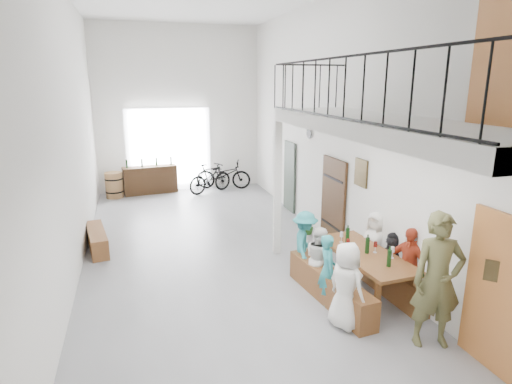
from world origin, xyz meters
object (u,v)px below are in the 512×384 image
object	(u,v)px
bench_inner	(329,287)
side_bench	(97,240)
host_standing	(437,280)
oak_barrel	(114,185)
serving_counter	(150,180)
tasting_table	(365,257)
bicycle_near	(223,175)

from	to	relation	value
bench_inner	side_bench	size ratio (longest dim) A/B	1.42
bench_inner	host_standing	distance (m)	1.90
side_bench	bench_inner	bearing A→B (deg)	-42.38
bench_inner	side_bench	world-z (taller)	bench_inner
oak_barrel	serving_counter	world-z (taller)	serving_counter
tasting_table	oak_barrel	xyz separation A→B (m)	(-4.39, 8.10, -0.29)
bicycle_near	serving_counter	bearing A→B (deg)	106.95
side_bench	host_standing	distance (m)	7.09
bench_inner	oak_barrel	xyz separation A→B (m)	(-3.71, 8.15, 0.16)
tasting_table	host_standing	bearing A→B (deg)	-86.79
tasting_table	bench_inner	bearing A→B (deg)	-178.84
host_standing	serving_counter	bearing A→B (deg)	125.40
bicycle_near	bench_inner	bearing A→B (deg)	-161.52
oak_barrel	bicycle_near	world-z (taller)	bicycle_near
side_bench	bicycle_near	distance (m)	6.15
host_standing	bicycle_near	distance (m)	9.93
side_bench	host_standing	bearing A→B (deg)	-46.78
tasting_table	bicycle_near	bearing A→B (deg)	91.54
side_bench	serving_counter	distance (m)	5.00
bench_inner	bicycle_near	xyz separation A→B (m)	(-0.06, 8.35, 0.24)
side_bench	oak_barrel	xyz separation A→B (m)	(0.25, 4.54, 0.19)
serving_counter	bicycle_near	size ratio (longest dim) A/B	0.92
oak_barrel	serving_counter	distance (m)	1.18
tasting_table	oak_barrel	size ratio (longest dim) A/B	2.59
tasting_table	bench_inner	xyz separation A→B (m)	(-0.68, -0.06, -0.45)
oak_barrel	serving_counter	xyz separation A→B (m)	(1.16, 0.25, 0.05)
oak_barrel	side_bench	bearing A→B (deg)	-93.19
side_bench	bicycle_near	bearing A→B (deg)	50.55
oak_barrel	bench_inner	bearing A→B (deg)	-65.56
tasting_table	host_standing	distance (m)	1.62
oak_barrel	serving_counter	size ratio (longest dim) A/B	0.48
tasting_table	bicycle_near	xyz separation A→B (m)	(-0.74, 8.30, -0.21)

